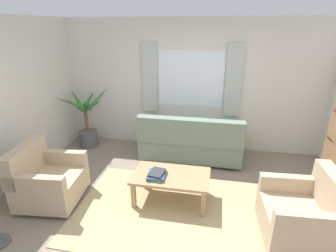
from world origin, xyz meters
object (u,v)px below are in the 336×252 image
at_px(couch, 191,142).
at_px(potted_plant, 87,122).
at_px(armchair_right, 304,214).
at_px(armchair_left, 47,180).
at_px(book_stack_on_table, 157,174).
at_px(coffee_table, 171,178).

height_order(couch, potted_plant, potted_plant).
xyz_separation_m(armchair_right, potted_plant, (-3.77, 1.94, 0.19)).
distance_m(armchair_left, book_stack_on_table, 1.60).
xyz_separation_m(armchair_left, potted_plant, (-0.32, 1.87, 0.19)).
bearing_deg(armchair_left, book_stack_on_table, -87.06).
bearing_deg(armchair_right, coffee_table, -107.08).
bearing_deg(armchair_right, armchair_left, -94.55).
xyz_separation_m(armchair_left, book_stack_on_table, (1.58, 0.25, 0.12)).
distance_m(couch, potted_plant, 2.24).
height_order(armchair_right, book_stack_on_table, armchair_right).
xyz_separation_m(coffee_table, potted_plant, (-2.09, 1.53, 0.16)).
bearing_deg(couch, book_stack_on_table, 77.21).
relative_size(coffee_table, potted_plant, 0.87).
bearing_deg(couch, armchair_right, 131.68).
distance_m(armchair_left, potted_plant, 1.91).
xyz_separation_m(armchair_right, book_stack_on_table, (-1.87, 0.32, 0.12)).
distance_m(couch, book_stack_on_table, 1.46).
relative_size(armchair_left, coffee_table, 0.84).
height_order(coffee_table, potted_plant, potted_plant).
relative_size(couch, coffee_table, 1.73).
relative_size(couch, potted_plant, 1.51).
bearing_deg(armchair_left, armchair_right, -97.21).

